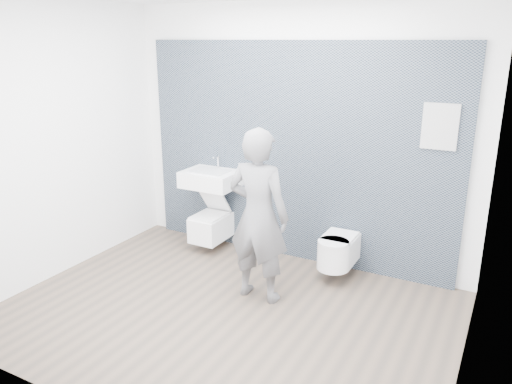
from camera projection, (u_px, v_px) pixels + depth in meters
The scene contains 8 objects.
ground at pixel (225, 313), 4.58m from camera, with size 4.00×4.00×0.00m, color brown.
room_shell at pixel (221, 124), 4.07m from camera, with size 4.00×4.00×4.00m.
tile_wall at pixel (291, 255), 5.82m from camera, with size 3.60×0.06×2.40m, color black.
washbasin at pixel (210, 178), 5.76m from camera, with size 0.62×0.46×0.46m.
toilet_square at pixel (211, 225), 5.91m from camera, with size 0.34×0.50×0.61m.
toilet_rounded at pixel (337, 251), 5.17m from camera, with size 0.33×0.57×0.31m.
info_placard at pixel (423, 285), 5.10m from camera, with size 0.32×0.03×0.43m, color white.
visitor at pixel (258, 216), 4.63m from camera, with size 0.61×0.40×1.67m, color slate.
Camera 1 is at (2.16, -3.44, 2.41)m, focal length 35.00 mm.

